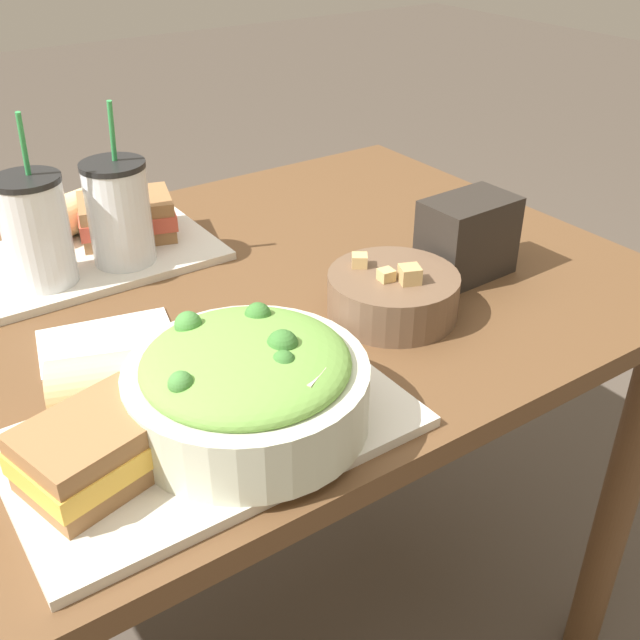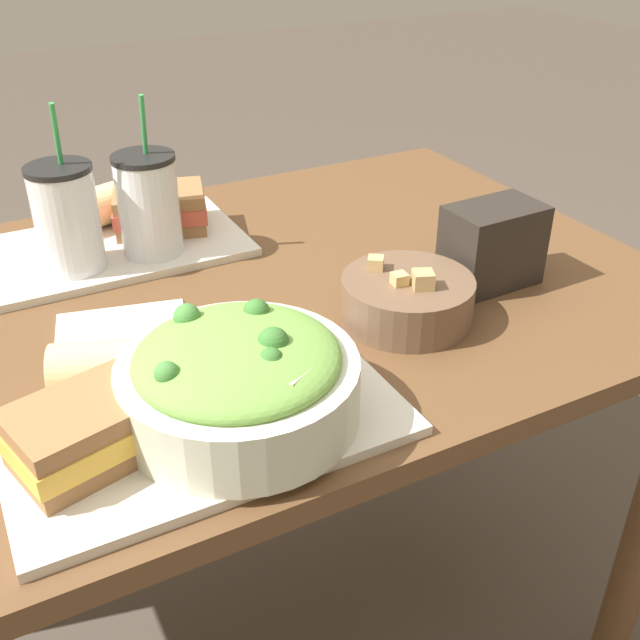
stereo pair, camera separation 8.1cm
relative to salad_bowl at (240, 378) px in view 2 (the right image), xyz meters
The scene contains 13 objects.
dining_table 0.32m from the salad_bowl, 90.27° to the left, with size 1.41×0.81×0.78m.
tray_near 0.07m from the salad_bowl, 161.73° to the left, with size 0.41×0.24×0.01m.
tray_far 0.49m from the salad_bowl, 92.57° to the left, with size 0.41×0.24×0.01m.
salad_bowl is the anchor object (origin of this frame).
soup_bowl 0.29m from the salad_bowl, 20.60° to the left, with size 0.17×0.17×0.08m.
sandwich_near 0.16m from the salad_bowl, behind, with size 0.16×0.13×0.06m.
baguette_near 0.13m from the salad_bowl, 134.08° to the left, with size 0.17×0.11×0.06m.
sandwich_far 0.51m from the salad_bowl, 81.81° to the left, with size 0.17×0.14×0.06m.
baguette_far 0.57m from the salad_bowl, 89.78° to the left, with size 0.17×0.11×0.06m.
drink_cup_dark 0.44m from the salad_bowl, 100.53° to the left, with size 0.09×0.09×0.24m.
drink_cup_red 0.43m from the salad_bowl, 85.13° to the left, with size 0.09×0.09×0.23m.
chip_bag 0.45m from the salad_bowl, 17.27° to the left, with size 0.13×0.09×0.11m.
napkin_folded 0.26m from the salad_bowl, 104.20° to the left, with size 0.19×0.15×0.00m.
Camera 2 is at (-0.22, -0.86, 1.28)m, focal length 42.00 mm.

